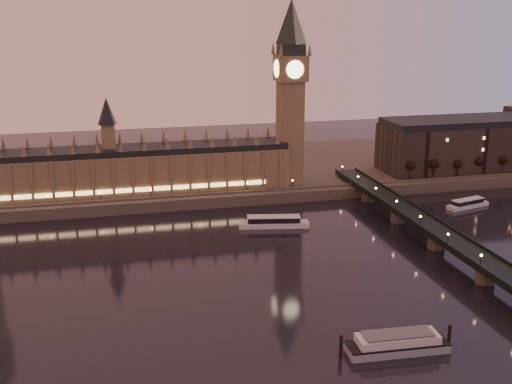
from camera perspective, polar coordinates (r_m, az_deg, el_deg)
ground at (r=248.66m, az=-1.16°, el=-8.34°), size 700.00×700.00×0.00m
far_embankment at (r=406.57m, az=-2.05°, el=1.82°), size 560.00×130.00×6.00m
palace_of_westminster at (r=351.85m, az=-11.88°, el=2.38°), size 180.00×26.62×52.00m
big_ben at (r=359.38m, az=3.09°, el=9.82°), size 17.68×17.68×104.00m
westminster_bridge at (r=279.24m, az=17.59°, el=-5.11°), size 13.20×260.00×15.30m
city_block at (r=435.57m, az=20.73°, el=4.34°), size 155.00×45.00×34.00m
bare_tree_0 at (r=382.42m, az=13.46°, el=2.23°), size 5.52×5.52×11.22m
bare_tree_1 at (r=389.31m, az=15.42°, el=2.33°), size 5.52×5.52×11.22m
bare_tree_2 at (r=396.64m, az=17.31°, el=2.42°), size 5.52×5.52×11.22m
bare_tree_3 at (r=404.39m, az=19.12°, el=2.51°), size 5.52×5.52×11.22m
bare_tree_4 at (r=412.53m, az=20.87°, el=2.60°), size 5.52×5.52×11.22m
cruise_boat_a at (r=312.60m, az=1.59°, el=-2.68°), size 34.70×13.66×5.43m
cruise_boat_b at (r=361.19m, az=18.30°, el=-0.98°), size 26.01×12.66×4.66m
moored_barge at (r=208.38m, az=12.45°, el=-12.98°), size 36.71×10.55×6.74m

